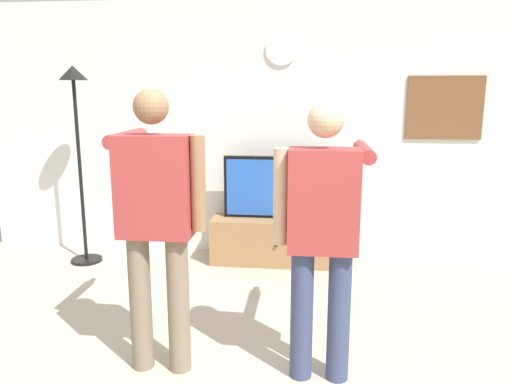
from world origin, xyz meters
The scene contains 8 objects.
back_wall centered at (0.00, 2.95, 1.35)m, with size 6.40×0.10×2.70m, color silver.
tv_stand centered at (0.10, 2.60, 0.24)m, with size 1.38×0.44×0.47m.
television centered at (0.10, 2.65, 0.80)m, with size 1.13×0.07×0.64m.
wall_clock centered at (0.10, 2.89, 2.19)m, with size 0.32×0.32×0.03m, color white.
framed_picture centered at (1.76, 2.90, 1.61)m, with size 0.75×0.04×0.63m, color brown.
floor_lamp centered at (-1.92, 2.41, 1.44)m, with size 0.32×0.32×2.02m.
person_standing_nearer_lamp centered at (-0.51, 0.53, 1.03)m, with size 0.63×0.78×1.80m.
person_standing_nearer_couch centered at (0.51, 0.54, 0.98)m, with size 0.60×0.78×1.73m.
Camera 1 is at (0.43, -2.32, 1.79)m, focal length 34.51 mm.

